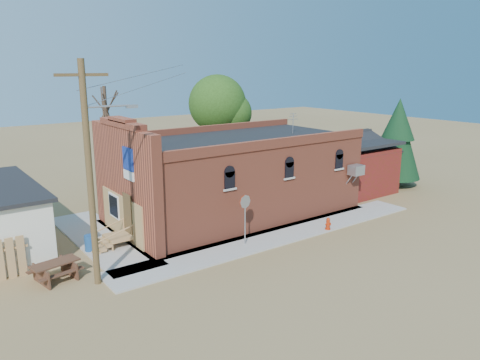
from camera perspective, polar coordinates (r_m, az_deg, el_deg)
ground at (r=23.35m, az=3.60°, el=-8.23°), size 120.00×120.00×0.00m
sidewalk_south at (r=24.89m, az=4.93°, el=-6.75°), size 19.00×2.20×0.08m
sidewalk_west at (r=25.35m, az=-16.58°, el=-6.90°), size 2.60×10.00×0.08m
brick_bar at (r=27.77m, az=-1.00°, el=0.42°), size 16.40×7.97×6.30m
red_shed at (r=34.32m, az=12.55°, el=2.53°), size 5.40×6.40×4.30m
utility_pole at (r=19.10m, az=-17.75°, el=1.15°), size 3.12×0.26×9.00m
tree_bare_near at (r=31.65m, az=-16.07°, el=8.17°), size 2.80×2.80×7.65m
tree_leafy at (r=36.20m, az=-2.77°, el=9.26°), size 4.40×4.40×8.15m
evergreen_tree at (r=36.29m, az=18.65°, el=5.04°), size 3.60×3.60×6.50m
fire_hydrant at (r=25.91m, az=10.68°, el=-5.24°), size 0.37×0.34×0.67m
stop_sign at (r=22.91m, az=0.62°, el=-3.24°), size 0.69×0.19×2.55m
trash_barrel at (r=23.75m, az=-17.83°, el=-7.31°), size 0.64×0.64×0.77m
picnic_table at (r=21.24m, az=-21.60°, el=-9.99°), size 2.14×1.75×0.79m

